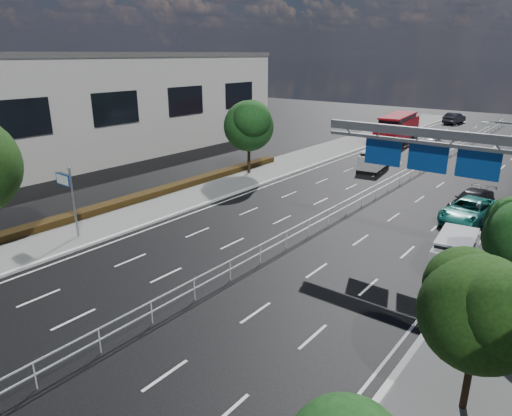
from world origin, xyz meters
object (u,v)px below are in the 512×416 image
Objects in this scene: toilet_sign at (68,189)px; near_car_silver at (433,143)px; overhead_gantry at (442,155)px; near_car_dark at (454,118)px; white_minivan at (374,160)px; red_bus at (397,128)px; parked_car_teal at (469,210)px; silver_minivan at (455,252)px; parked_car_dark at (472,201)px.

toilet_sign is 0.96× the size of near_car_silver.
near_car_dark is at bearing 104.24° from overhead_gantry.
red_bus reaches higher than white_minivan.
red_bus is 2.15× the size of parked_car_teal.
silver_minivan is (14.64, -52.74, 0.04)m from near_car_dark.
white_minivan is 0.40× the size of red_bus.
overhead_gantry is (17.69, 10.05, 2.66)m from toilet_sign.
near_car_dark is 47.09m from parked_car_teal.
parked_car_dark is (8.96, -19.74, -0.06)m from near_car_silver.
red_bus is 5.53m from near_car_silver.
overhead_gantry is 4.95m from silver_minivan.
white_minivan is at bearing 145.64° from parked_car_teal.
red_bus reaches higher than parked_car_teal.
overhead_gantry reaches higher than silver_minivan.
parked_car_teal is (-1.21, 7.61, -0.12)m from silver_minivan.
overhead_gantry is 8.66m from parked_car_teal.
near_car_silver reaches higher than parked_car_dark.
silver_minivan is at bearing -74.67° from parked_car_teal.
toilet_sign is at bearing -112.33° from white_minivan.
overhead_gantry reaches higher than near_car_silver.
toilet_sign is at bearing 81.54° from near_car_silver.
overhead_gantry is 54.17m from near_car_dark.
silver_minivan is at bearing -75.54° from parked_car_dark.
parked_car_teal is 1.09× the size of parked_car_dark.
white_minivan is at bearing 118.99° from silver_minivan.
near_car_dark is 0.93× the size of parked_car_teal.
near_car_dark is (0.96, 21.06, -0.94)m from red_bus.
near_car_silver is 1.02× the size of silver_minivan.
white_minivan is at bearing 87.83° from near_car_silver.
parked_car_dark is (13.04, -42.84, -0.11)m from near_car_dark.
red_bus is (-3.71, 14.88, 0.83)m from white_minivan.
parked_car_dark is at bearing 113.73° from near_car_dark.
parked_car_teal is (14.40, -24.07, -1.01)m from red_bus.
overhead_gantry is 2.09× the size of parked_car_dark.
parked_car_dark is at bearing 118.17° from near_car_silver.
silver_minivan reaches higher than parked_car_teal.
near_car_dark is (-4.08, 23.11, 0.06)m from near_car_silver.
parked_car_dark is (-1.60, 9.90, -0.15)m from silver_minivan.
toilet_sign reaches higher than red_bus.
overhead_gantry reaches higher than white_minivan.
overhead_gantry is 2.32× the size of silver_minivan.
toilet_sign reaches higher than parked_car_dark.
near_car_dark is 44.78m from parked_car_dark.
near_car_silver is 31.46m from silver_minivan.
silver_minivan is at bearing -17.79° from overhead_gantry.
parked_car_dark is at bearing 91.45° from overhead_gantry.
toilet_sign is 0.87× the size of near_car_dark.
white_minivan is 0.85× the size of parked_car_teal.
overhead_gantry is 30.99m from near_car_silver.
toilet_sign is 20.52m from overhead_gantry.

